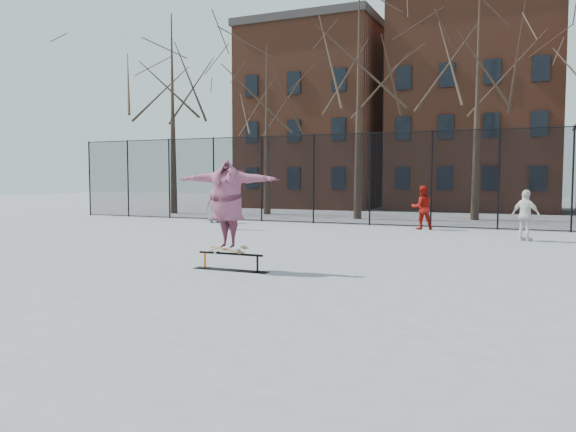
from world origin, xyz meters
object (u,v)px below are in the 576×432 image
at_px(bystander_grey, 215,206).
at_px(bystander_white, 526,215).
at_px(skater, 227,204).
at_px(bystander_red, 422,208).
at_px(skateboard, 227,250).
at_px(skate_rail, 231,263).
at_px(bystander_black, 228,210).

xyz_separation_m(bystander_grey, bystander_white, (13.12, -2.22, 0.06)).
bearing_deg(bystander_white, skater, 87.64).
bearing_deg(bystander_red, bystander_white, 120.84).
distance_m(skateboard, bystander_grey, 13.24).
height_order(skate_rail, bystander_grey, bystander_grey).
relative_size(skate_rail, bystander_red, 1.04).
bearing_deg(bystander_grey, bystander_red, 150.77).
xyz_separation_m(skateboard, bystander_red, (2.18, 11.67, 0.42)).
height_order(skater, bystander_red, skater).
distance_m(bystander_red, bystander_white, 4.70).
xyz_separation_m(skateboard, bystander_white, (6.03, 8.96, 0.39)).
height_order(bystander_red, bystander_white, bystander_red).
bearing_deg(bystander_grey, bystander_white, 138.14).
distance_m(skater, bystander_grey, 13.26).
bearing_deg(bystander_black, bystander_grey, -35.47).
bearing_deg(bystander_red, skate_rail, 55.81).
height_order(bystander_black, bystander_red, bystander_red).
bearing_deg(skateboard, bystander_red, 79.41).
distance_m(bystander_grey, bystander_white, 13.31).
bearing_deg(bystander_black, bystander_white, -163.30).
height_order(skateboard, bystander_grey, bystander_grey).
xyz_separation_m(skate_rail, skateboard, (-0.08, -0.00, 0.29)).
distance_m(skateboard, bystander_red, 11.88).
distance_m(skateboard, bystander_black, 9.87).
relative_size(skate_rail, bystander_white, 1.08).
distance_m(skateboard, bystander_white, 10.81).
bearing_deg(bystander_grey, skate_rail, 90.42).
xyz_separation_m(skate_rail, bystander_white, (5.95, 8.96, 0.68)).
bearing_deg(skate_rail, bystander_black, 120.21).
bearing_deg(skate_rail, skateboard, -180.00).
height_order(bystander_black, bystander_white, bystander_white).
bearing_deg(bystander_red, skater, 55.42).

